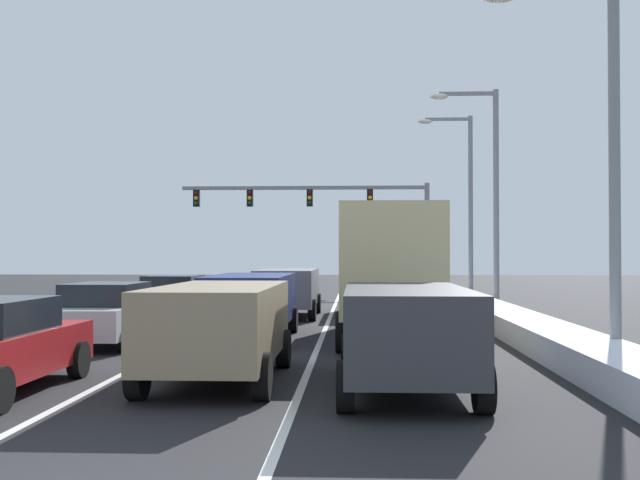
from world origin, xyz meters
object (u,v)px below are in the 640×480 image
object	(u,v)px
sedan_black_left_lane_third	(174,298)
street_lamp_right_far	(464,191)
traffic_light_gantry	(333,207)
street_lamp_right_mid	(487,179)
sedan_silver_left_lane_second	(108,313)
suv_charcoal_right_lane_nearest	(406,329)
suv_gray_center_lane_third	(288,288)
suv_navy_center_lane_second	(251,300)
street_lamp_right_near	(594,134)
suv_white_right_lane_third	(372,286)
suv_tan_center_lane_nearest	(220,323)
box_truck_right_lane_second	(388,266)

from	to	relation	value
sedan_black_left_lane_third	street_lamp_right_far	distance (m)	17.41
traffic_light_gantry	street_lamp_right_far	world-z (taller)	street_lamp_right_far
street_lamp_right_mid	sedan_silver_left_lane_second	bearing A→B (deg)	-134.15
suv_charcoal_right_lane_nearest	suv_gray_center_lane_third	xyz separation A→B (m)	(-3.21, 14.53, 0.00)
suv_navy_center_lane_second	street_lamp_right_mid	distance (m)	13.50
street_lamp_right_near	street_lamp_right_mid	size ratio (longest dim) A/B	0.87
suv_charcoal_right_lane_nearest	street_lamp_right_near	world-z (taller)	street_lamp_right_near
sedan_silver_left_lane_second	street_lamp_right_mid	bearing A→B (deg)	45.85
suv_charcoal_right_lane_nearest	street_lamp_right_far	distance (m)	25.90
suv_white_right_lane_third	suv_tan_center_lane_nearest	distance (m)	15.39
street_lamp_right_mid	street_lamp_right_far	bearing A→B (deg)	88.92
box_truck_right_lane_second	suv_white_right_lane_third	xyz separation A→B (m)	(-0.21, 8.62, -0.88)
suv_tan_center_lane_nearest	street_lamp_right_near	size ratio (longest dim) A/B	0.65
box_truck_right_lane_second	sedan_black_left_lane_third	xyz separation A→B (m)	(-6.81, 5.38, -1.14)
suv_white_right_lane_third	suv_navy_center_lane_second	xyz separation A→B (m)	(-3.33, -8.47, 0.00)
suv_charcoal_right_lane_nearest	suv_navy_center_lane_second	xyz separation A→B (m)	(-3.54, 7.44, 0.00)
suv_white_right_lane_third	suv_navy_center_lane_second	world-z (taller)	same
suv_tan_center_lane_nearest	sedan_black_left_lane_third	xyz separation A→B (m)	(-3.63, 11.85, -0.25)
suv_white_right_lane_third	traffic_light_gantry	distance (m)	15.49
suv_navy_center_lane_second	suv_gray_center_lane_third	xyz separation A→B (m)	(0.33, 7.08, 0.00)
sedan_silver_left_lane_second	sedan_black_left_lane_third	world-z (taller)	same
street_lamp_right_near	street_lamp_right_mid	world-z (taller)	street_lamp_right_mid
suv_white_right_lane_third	street_lamp_right_far	world-z (taller)	street_lamp_right_far
box_truck_right_lane_second	street_lamp_right_near	xyz separation A→B (m)	(3.80, -4.69, 2.64)
box_truck_right_lane_second	sedan_silver_left_lane_second	size ratio (longest dim) A/B	1.60
suv_gray_center_lane_third	sedan_black_left_lane_third	size ratio (longest dim) A/B	1.09
box_truck_right_lane_second	street_lamp_right_near	bearing A→B (deg)	-51.04
traffic_light_gantry	suv_charcoal_right_lane_nearest	bearing A→B (deg)	-86.10
suv_white_right_lane_third	sedan_silver_left_lane_second	world-z (taller)	suv_white_right_lane_third
box_truck_right_lane_second	street_lamp_right_far	world-z (taller)	street_lamp_right_far
suv_tan_center_lane_nearest	street_lamp_right_near	world-z (taller)	street_lamp_right_near
sedan_black_left_lane_third	street_lamp_right_near	xyz separation A→B (m)	(10.60, -10.07, 3.77)
suv_charcoal_right_lane_nearest	street_lamp_right_far	xyz separation A→B (m)	(4.44, 25.16, 4.28)
street_lamp_right_near	sedan_black_left_lane_third	bearing A→B (deg)	136.47
suv_tan_center_lane_nearest	street_lamp_right_far	world-z (taller)	street_lamp_right_far
sedan_black_left_lane_third	street_lamp_right_mid	world-z (taller)	street_lamp_right_mid
suv_gray_center_lane_third	suv_navy_center_lane_second	bearing A→B (deg)	-92.70
suv_charcoal_right_lane_nearest	street_lamp_right_far	size ratio (longest dim) A/B	0.55
suv_charcoal_right_lane_nearest	street_lamp_right_near	bearing A→B (deg)	34.31
box_truck_right_lane_second	suv_white_right_lane_third	bearing A→B (deg)	91.39
box_truck_right_lane_second	traffic_light_gantry	xyz separation A→B (m)	(-2.10, 23.50, 2.99)
box_truck_right_lane_second	sedan_silver_left_lane_second	distance (m)	7.08
sedan_black_left_lane_third	street_lamp_right_mid	xyz separation A→B (m)	(11.10, 4.97, 4.36)
street_lamp_right_far	box_truck_right_lane_second	bearing A→B (deg)	-103.95
suv_tan_center_lane_nearest	traffic_light_gantry	bearing A→B (deg)	87.94
suv_navy_center_lane_second	suv_gray_center_lane_third	distance (m)	7.09
box_truck_right_lane_second	suv_navy_center_lane_second	size ratio (longest dim) A/B	1.47
sedan_silver_left_lane_second	street_lamp_right_far	size ratio (longest dim) A/B	0.50
sedan_black_left_lane_third	suv_navy_center_lane_second	bearing A→B (deg)	-57.99
sedan_silver_left_lane_second	traffic_light_gantry	distance (m)	25.47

